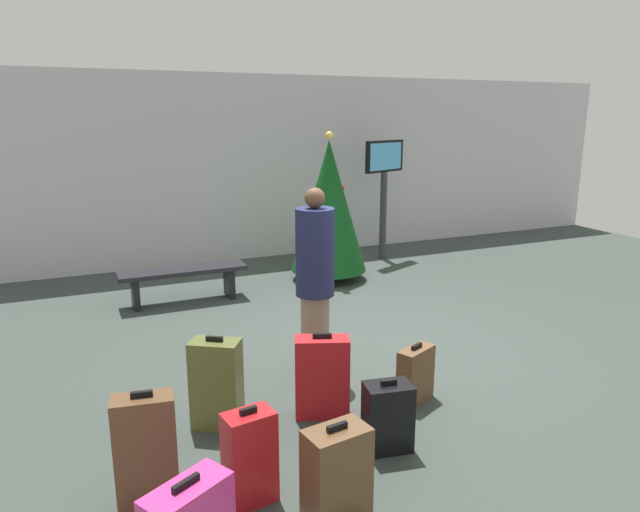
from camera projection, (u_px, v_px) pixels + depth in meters
ground_plane at (375, 348)px, 6.36m from camera, size 16.00×16.00×0.00m
back_wall at (247, 168)px, 10.10m from camera, size 16.00×0.20×3.22m
holiday_tree at (329, 206)px, 8.77m from camera, size 1.17×1.17×2.29m
flight_info_kiosk at (384, 176)px, 10.01m from camera, size 0.92×0.44×2.10m
waiting_bench at (183, 276)px, 7.86m from camera, size 1.71×0.44×0.48m
traveller_0 at (315, 278)px, 5.58m from camera, size 0.49×0.49×1.86m
suitcase_1 at (146, 451)px, 3.73m from camera, size 0.42×0.26×0.81m
suitcase_2 at (337, 474)px, 3.61m from camera, size 0.44×0.30×0.66m
suitcase_3 at (322, 377)px, 4.86m from camera, size 0.50×0.36×0.75m
suitcase_4 at (250, 458)px, 3.76m from camera, size 0.35×0.25×0.69m
suitcase_5 at (388, 417)px, 4.38m from camera, size 0.40×0.30×0.58m
suitcase_6 at (415, 375)px, 5.13m from camera, size 0.41×0.30×0.54m
suitcase_7 at (217, 384)px, 4.67m from camera, size 0.46×0.41×0.80m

